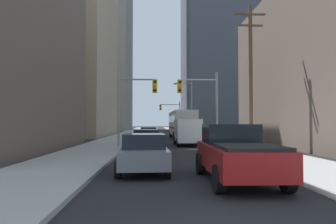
% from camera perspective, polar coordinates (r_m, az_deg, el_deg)
% --- Properties ---
extents(sidewalk_left, '(3.95, 160.00, 0.15)m').
position_cam_1_polar(sidewalk_left, '(54.59, -7.03, -3.90)').
color(sidewalk_left, '#9E9E99').
rests_on(sidewalk_left, ground).
extents(sidewalk_right, '(3.95, 160.00, 0.15)m').
position_cam_1_polar(sidewalk_right, '(54.84, 4.07, -3.90)').
color(sidewalk_right, '#9E9E99').
rests_on(sidewalk_right, ground).
extents(city_bus, '(2.67, 11.53, 3.40)m').
position_cam_1_polar(city_bus, '(40.96, 2.42, -1.97)').
color(city_bus, silver).
rests_on(city_bus, ground).
extents(pickup_truck_red, '(2.20, 5.44, 1.90)m').
position_cam_1_polar(pickup_truck_red, '(11.18, 11.86, -7.08)').
color(pickup_truck_red, maroon).
rests_on(pickup_truck_red, ground).
extents(cargo_van_white, '(2.16, 5.24, 2.26)m').
position_cam_1_polar(cargo_van_white, '(28.25, 3.39, -3.28)').
color(cargo_van_white, white).
rests_on(cargo_van_white, ground).
extents(sedan_grey, '(1.95, 4.25, 1.52)m').
position_cam_1_polar(sedan_grey, '(12.81, -4.23, -7.18)').
color(sedan_grey, slate).
rests_on(sedan_grey, ground).
extents(sedan_black, '(1.96, 4.26, 1.52)m').
position_cam_1_polar(sedan_black, '(21.67, -3.90, -5.04)').
color(sedan_black, black).
rests_on(sedan_black, ground).
extents(sedan_maroon, '(1.96, 4.27, 1.52)m').
position_cam_1_polar(sedan_maroon, '(33.74, -3.36, -3.94)').
color(sedan_maroon, maroon).
rests_on(sedan_maroon, ground).
extents(traffic_signal_near_left, '(3.12, 0.44, 6.00)m').
position_cam_1_polar(traffic_signal_near_left, '(25.82, -5.75, 2.65)').
color(traffic_signal_near_left, gray).
rests_on(traffic_signal_near_left, ground).
extents(traffic_signal_near_right, '(3.27, 0.44, 6.00)m').
position_cam_1_polar(traffic_signal_near_right, '(26.06, 5.63, 2.62)').
color(traffic_signal_near_right, gray).
rests_on(traffic_signal_near_right, ground).
extents(traffic_signal_far_right, '(3.90, 0.44, 6.00)m').
position_cam_1_polar(traffic_signal_far_right, '(60.60, 0.52, 0.03)').
color(traffic_signal_far_right, gray).
rests_on(traffic_signal_far_right, ground).
extents(utility_pole_right, '(2.20, 0.28, 10.28)m').
position_cam_1_polar(utility_pole_right, '(23.82, 14.30, 6.50)').
color(utility_pole_right, brown).
rests_on(utility_pole_right, ground).
extents(street_lamp_right, '(2.53, 0.32, 7.50)m').
position_cam_1_polar(street_lamp_right, '(43.49, 3.64, 1.49)').
color(street_lamp_right, gray).
rests_on(street_lamp_right, ground).
extents(building_left_mid_office, '(23.32, 23.59, 33.59)m').
position_cam_1_polar(building_left_mid_office, '(56.36, -22.34, 13.47)').
color(building_left_mid_office, tan).
rests_on(building_left_mid_office, ground).
extents(building_left_far_tower, '(21.73, 28.02, 73.95)m').
position_cam_1_polar(building_left_far_tower, '(99.90, -13.25, 18.62)').
color(building_left_far_tower, gray).
rests_on(building_left_far_tower, ground).
extents(building_right_far_highrise, '(25.16, 26.78, 48.50)m').
position_cam_1_polar(building_right_far_highrise, '(102.63, 10.05, 10.62)').
color(building_right_far_highrise, '#4C515B').
rests_on(building_right_far_highrise, ground).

